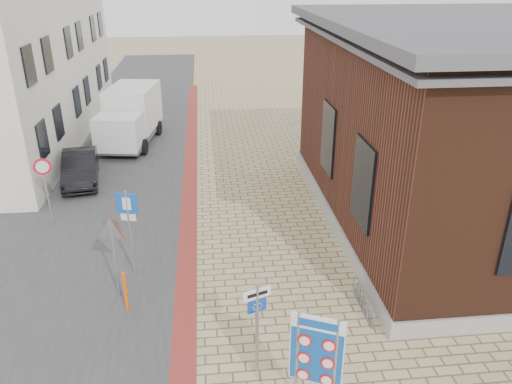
{
  "coord_description": "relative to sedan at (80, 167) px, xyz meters",
  "views": [
    {
      "loc": [
        -1.28,
        -8.15,
        8.22
      ],
      "look_at": [
        0.13,
        5.1,
        2.2
      ],
      "focal_mm": 35.0,
      "sensor_mm": 36.0,
      "label": 1
    }
  ],
  "objects": [
    {
      "name": "ground",
      "position": [
        6.5,
        -11.82,
        -0.63
      ],
      "size": [
        120.0,
        120.0,
        0.0
      ],
      "primitive_type": "plane",
      "color": "tan",
      "rests_on": "ground"
    },
    {
      "name": "road_strip",
      "position": [
        1.0,
        3.18,
        -0.62
      ],
      "size": [
        7.0,
        60.0,
        0.02
      ],
      "primitive_type": "cube",
      "color": "#38383A",
      "rests_on": "ground"
    },
    {
      "name": "curb_strip",
      "position": [
        4.5,
        -1.82,
        -0.62
      ],
      "size": [
        0.6,
        40.0,
        0.02
      ],
      "primitive_type": "cube",
      "color": "maroon",
      "rests_on": "ground"
    },
    {
      "name": "townhouse_mid",
      "position": [
        -4.49,
        6.18,
        3.93
      ],
      "size": [
        7.4,
        6.4,
        9.1
      ],
      "color": "silver",
      "rests_on": "ground"
    },
    {
      "name": "townhouse_far",
      "position": [
        -4.49,
        12.18,
        3.53
      ],
      "size": [
        7.4,
        6.4,
        8.3
      ],
      "color": "silver",
      "rests_on": "ground"
    },
    {
      "name": "bike_rack",
      "position": [
        9.15,
        -9.62,
        -0.37
      ],
      "size": [
        0.08,
        1.8,
        0.6
      ],
      "color": "slate",
      "rests_on": "ground"
    },
    {
      "name": "sedan",
      "position": [
        0.0,
        0.0,
        0.0
      ],
      "size": [
        1.98,
        4.01,
        1.27
      ],
      "primitive_type": "imported",
      "rotation": [
        0.0,
        0.0,
        0.17
      ],
      "color": "black",
      "rests_on": "ground"
    },
    {
      "name": "box_truck",
      "position": [
        1.53,
        4.86,
        0.79
      ],
      "size": [
        2.85,
        5.53,
        2.76
      ],
      "rotation": [
        0.0,
        0.0,
        -0.15
      ],
      "color": "slate",
      "rests_on": "ground"
    },
    {
      "name": "border_sign",
      "position": [
        7.0,
        -13.32,
        1.4
      ],
      "size": [
        0.9,
        0.44,
        2.83
      ],
      "rotation": [
        0.0,
        0.0,
        -0.42
      ],
      "color": "gray",
      "rests_on": "ground"
    },
    {
      "name": "essen_sign",
      "position": [
        6.14,
        -11.52,
        0.9
      ],
      "size": [
        0.6,
        0.25,
        2.33
      ],
      "rotation": [
        0.0,
        0.0,
        0.35
      ],
      "color": "gray",
      "rests_on": "ground"
    },
    {
      "name": "parking_sign",
      "position": [
        3.0,
        -7.32,
        1.2
      ],
      "size": [
        0.58,
        0.19,
        2.67
      ],
      "rotation": [
        0.0,
        0.0,
        -0.25
      ],
      "color": "gray",
      "rests_on": "ground"
    },
    {
      "name": "yield_sign",
      "position": [
        2.7,
        -8.32,
        1.17
      ],
      "size": [
        0.81,
        0.34,
        2.38
      ],
      "rotation": [
        0.0,
        0.0,
        -0.35
      ],
      "color": "gray",
      "rests_on": "ground"
    },
    {
      "name": "speed_sign",
      "position": [
        -0.23,
        -3.82,
        1.01
      ],
      "size": [
        0.56,
        0.18,
        2.45
      ],
      "rotation": [
        0.0,
        0.0,
        0.26
      ],
      "color": "gray",
      "rests_on": "ground"
    },
    {
      "name": "bollard",
      "position": [
        3.0,
        -9.0,
        -0.06
      ],
      "size": [
        0.13,
        0.13,
        1.15
      ],
      "primitive_type": "cylinder",
      "rotation": [
        0.0,
        0.0,
        -0.38
      ],
      "color": "#E3580B",
      "rests_on": "ground"
    }
  ]
}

